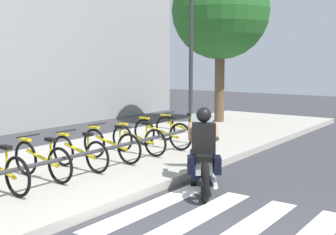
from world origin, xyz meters
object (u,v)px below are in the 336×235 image
Objects in this scene: street_lamp at (191,47)px; tree_near_rack at (221,11)px; motorcycle at (203,162)px; bicycle_2 at (42,160)px; bicycle_4 at (111,145)px; bicycle_7 at (182,129)px; rider at (203,142)px; bicycle_3 at (79,152)px; bicycle_6 at (162,133)px; bike_rack at (117,147)px; bicycle_5 at (138,139)px.

tree_near_rack is (2.42, 0.40, 1.27)m from street_lamp.
motorcycle reaches higher than bicycle_2.
bicycle_4 is 0.96× the size of bicycle_7.
rider is 0.84× the size of bicycle_7.
rider is 0.92× the size of bicycle_3.
bicycle_7 is at bearing 0.01° from bicycle_2.
bicycle_4 is 2.65m from bicycle_7.
bicycle_3 is 5.60m from street_lamp.
rider is 0.83× the size of bicycle_6.
bicycle_4 is 0.71m from bike_rack.
bicycle_4 is (0.88, -0.00, 0.01)m from bicycle_3.
bike_rack is 5.28m from street_lamp.
bicycle_6 is at bearing 14.09° from bike_rack.
motorcycle is 0.38m from rider.
bicycle_5 is at bearing -166.95° from street_lamp.
rider is 3.02m from bicycle_6.
motorcycle reaches higher than bicycle_3.
tree_near_rack is at bearing 8.88° from bicycle_3.
bicycle_6 reaches higher than bicycle_5.
bicycle_2 is 3.53m from bicycle_6.
bicycle_6 is (2.65, -0.00, 0.02)m from bicycle_3.
tree_near_rack is (7.11, 1.73, 3.30)m from bike_rack.
street_lamp reaches higher than bicycle_7.
bicycle_6 reaches higher than bicycle_2.
bicycle_6 is at bearing -166.46° from tree_near_rack.
street_lamp is (5.13, 0.78, 2.11)m from bicycle_3.
bicycle_7 is 0.40× the size of street_lamp.
bicycle_3 is at bearing -180.00° from bicycle_5.
bicycle_5 is at bearing 0.03° from bicycle_4.
rider is 2.55m from bicycle_5.
bicycle_4 is at bearing 0.00° from bicycle_2.
bicycle_6 is at bearing 51.01° from motorcycle.
bike_rack is at bearing -169.83° from bicycle_7.
bicycle_2 is at bearing 125.04° from rider.
bicycle_6 reaches higher than bicycle_4.
tree_near_rack is (4.02, 1.18, 3.38)m from bicycle_7.
bicycle_7 is at bearing 0.01° from bicycle_4.
bicycle_7 is 0.25× the size of bike_rack.
street_lamp is (3.36, 0.78, 2.11)m from bicycle_5.
bicycle_7 is (4.41, 0.00, -0.00)m from bicycle_2.
tree_near_rack is at bearing 9.38° from street_lamp.
rider reaches higher than bicycle_6.
bicycle_4 is (0.08, 2.28, 0.04)m from motorcycle.
street_lamp reaches higher than rider.
bicycle_3 is (-0.81, 2.28, 0.03)m from motorcycle.
bike_rack is 1.58× the size of street_lamp.
bicycle_6 reaches higher than bicycle_7.
bicycle_6 is (0.88, -0.00, 0.02)m from bicycle_5.
motorcycle is at bearing -140.13° from bicycle_7.
bicycle_2 is at bearing -179.99° from bicycle_5.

